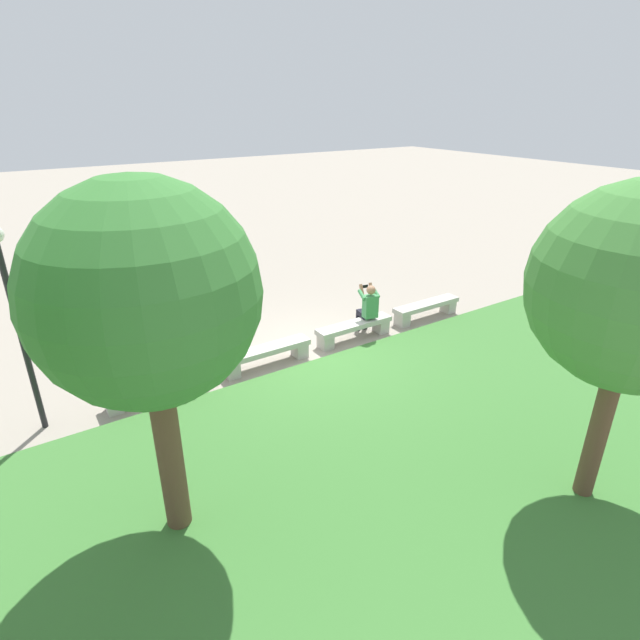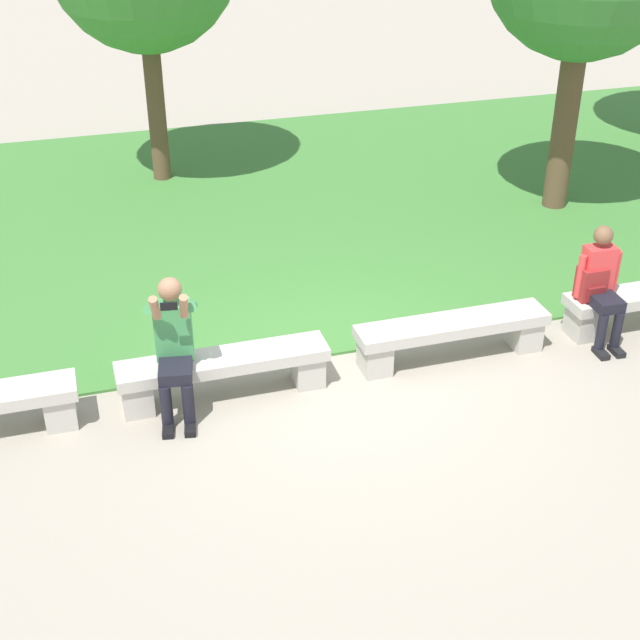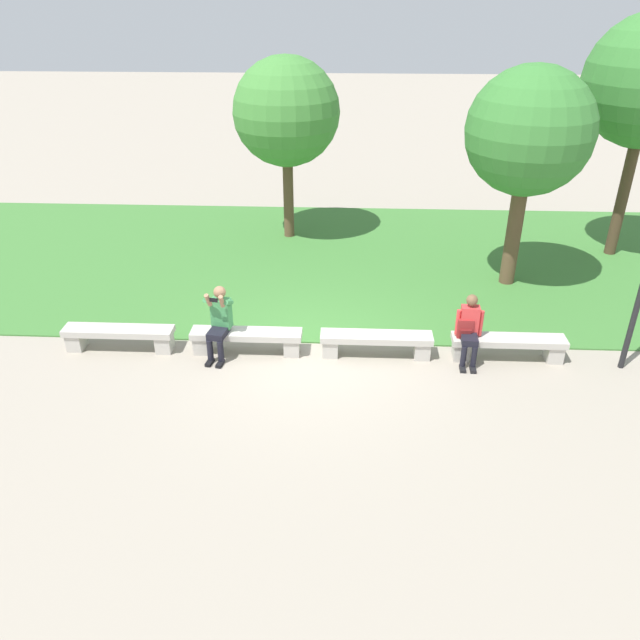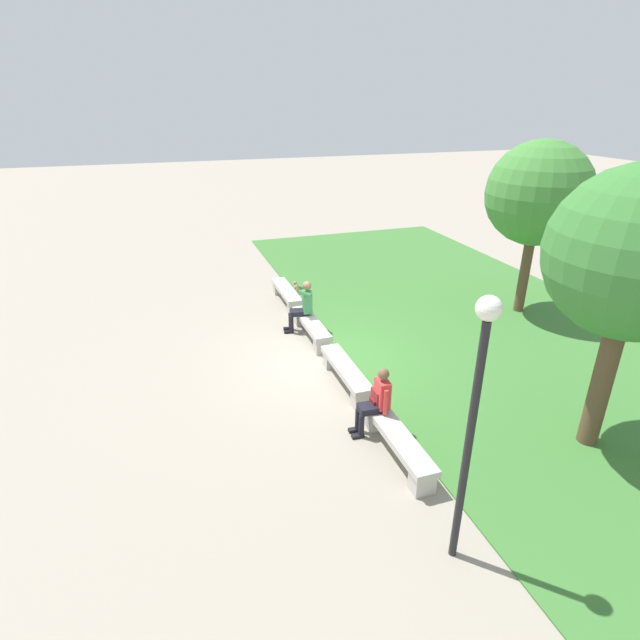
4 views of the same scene
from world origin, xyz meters
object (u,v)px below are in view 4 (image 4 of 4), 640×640
Objects in this scene: bench_far at (398,441)px; backpack at (378,399)px; person_photographer at (303,304)px; bench_near at (311,326)px; person_distant at (376,399)px; bench_main at (286,293)px; tree_left_background at (538,194)px; bench_mid at (346,372)px; tree_behind_wall at (636,256)px; lamp_post at (475,399)px.

backpack is (-0.81, 0.00, 0.32)m from bench_far.
person_photographer reaches higher than bench_far.
bench_near is 4.01m from person_distant.
person_photographer is at bearing -179.87° from person_distant.
bench_main is 0.44× the size of tree_left_background.
bench_far is (2.37, 0.00, 0.00)m from bench_mid.
person_distant is at bearing -0.60° from bench_main.
bench_near is 2.37m from bench_mid.
tree_left_background reaches higher than bench_near.
person_photographer is at bearing -178.95° from backpack.
person_photographer is 4.39m from backpack.
person_photographer is 0.29× the size of tree_left_background.
backpack is at bearing -114.63° from tree_behind_wall.
bench_mid is 4.73× the size of backpack.
bench_near is 0.63m from person_photographer.
tree_left_background is (-3.69, 5.98, 2.60)m from backpack.
tree_behind_wall is 1.29× the size of lamp_post.
bench_mid is at bearing 177.63° from lamp_post.
lamp_post is at bearing -43.55° from tree_left_background.
backpack reaches higher than bench_far.
person_distant is 0.35× the size of lamp_post.
lamp_post is at bearing -69.66° from tree_behind_wall.
bench_main is 4.74m from bench_mid.
lamp_post reaches higher than bench_far.
bench_near is 4.73× the size of backpack.
tree_behind_wall is at bearing 47.01° from bench_mid.
bench_mid is (4.74, 0.00, 0.00)m from bench_main.
lamp_post is at bearing -2.39° from person_distant.
lamp_post is (4.35, -0.18, 2.09)m from bench_mid.
tree_behind_wall reaches higher than tree_left_background.
bench_main is 1.61× the size of person_distant.
backpack is (3.93, 0.00, 0.32)m from bench_near.
bench_mid is at bearing 0.00° from bench_main.
lamp_post is (1.98, -0.18, 2.09)m from bench_far.
tree_left_background reaches higher than person_distant.
person_distant is 0.27× the size of tree_behind_wall.
backpack is at bearing 0.05° from bench_near.
bench_main is at bearing 180.00° from bench_far.
backpack is (1.56, 0.00, 0.32)m from bench_mid.
person_photographer is at bearing -179.16° from bench_far.
backpack is at bearing 133.61° from person_distant.
person_distant reaches higher than bench_near.
bench_mid is at bearing 1.55° from person_photographer.
bench_near and bench_far have the same top height.
backpack is at bearing 1.05° from person_photographer.
person_distant is at bearing -174.90° from bench_far.
bench_near is at bearing 178.47° from lamp_post.
bench_mid is 1.67m from person_distant.
tree_left_background is at bearing 126.95° from bench_far.
bench_far is at bearing 0.00° from bench_main.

